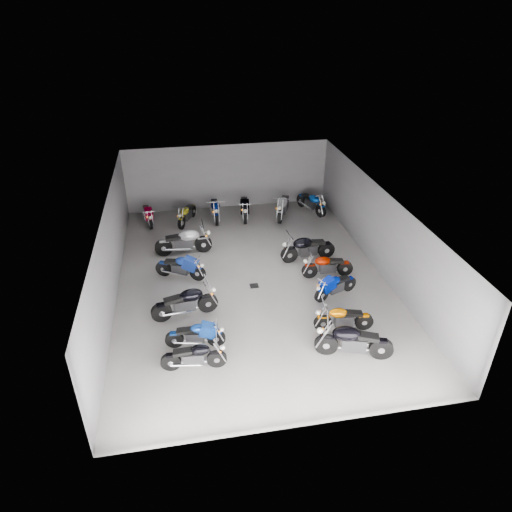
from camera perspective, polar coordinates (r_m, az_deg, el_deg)
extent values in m
plane|color=#A09D98|center=(17.49, -0.51, -2.86)|extent=(14.00, 14.00, 0.00)
cube|color=slate|center=(23.02, -3.54, 9.90)|extent=(10.00, 0.10, 3.20)
cube|color=slate|center=(16.69, -17.71, 0.23)|extent=(0.10, 14.00, 3.20)
cube|color=slate|center=(18.10, 15.28, 3.03)|extent=(0.10, 14.00, 3.20)
cube|color=black|center=(15.97, -0.57, 6.89)|extent=(10.00, 14.00, 0.04)
cube|color=black|center=(17.07, -0.23, -3.74)|extent=(0.32, 0.32, 0.01)
cylinder|color=black|center=(13.60, -4.92, -12.69)|extent=(0.59, 0.17, 0.58)
cylinder|color=black|center=(13.69, -10.60, -12.88)|extent=(0.59, 0.19, 0.58)
cube|color=#2D2D30|center=(13.57, -7.80, -12.52)|extent=(0.61, 0.32, 0.36)
ellipsoid|color=black|center=(13.36, -7.01, -11.56)|extent=(0.65, 0.42, 0.33)
cube|color=black|center=(13.42, -9.14, -11.75)|extent=(0.58, 0.30, 0.17)
cylinder|color=black|center=(14.31, -4.98, -10.20)|extent=(0.58, 0.19, 0.57)
cylinder|color=black|center=(14.42, -10.17, -10.25)|extent=(0.58, 0.20, 0.57)
cube|color=#2D2D30|center=(14.29, -7.61, -9.96)|extent=(0.60, 0.34, 0.35)
ellipsoid|color=#113C9A|center=(14.10, -6.88, -9.07)|extent=(0.64, 0.43, 0.32)
cube|color=black|center=(14.16, -8.83, -9.20)|extent=(0.57, 0.31, 0.16)
cylinder|color=black|center=(15.68, -6.04, -5.87)|extent=(0.71, 0.25, 0.69)
cylinder|color=black|center=(15.49, -11.73, -6.90)|extent=(0.71, 0.27, 0.69)
cube|color=#2D2D30|center=(15.50, -8.89, -6.07)|extent=(0.75, 0.43, 0.43)
ellipsoid|color=black|center=(15.33, -8.12, -4.86)|extent=(0.80, 0.54, 0.39)
cube|color=black|center=(15.29, -10.26, -5.38)|extent=(0.70, 0.40, 0.20)
cylinder|color=black|center=(17.40, -7.30, -2.13)|extent=(0.61, 0.36, 0.61)
cylinder|color=black|center=(17.89, -11.48, -1.54)|extent=(0.62, 0.38, 0.61)
cube|color=#2D2D30|center=(17.58, -9.44, -1.57)|extent=(0.69, 0.52, 0.38)
ellipsoid|color=#1B3AA5|center=(17.35, -8.88, -0.79)|extent=(0.75, 0.62, 0.35)
cube|color=black|center=(17.56, -10.44, -0.69)|extent=(0.64, 0.48, 0.17)
cylinder|color=black|center=(19.25, -6.59, 1.49)|extent=(0.73, 0.16, 0.73)
cylinder|color=black|center=(19.23, -11.47, 1.01)|extent=(0.73, 0.18, 0.73)
cube|color=#2D2D30|center=(19.17, -9.06, 1.55)|extent=(0.74, 0.35, 0.45)
ellipsoid|color=#A7A7AF|center=(19.01, -8.39, 2.58)|extent=(0.78, 0.47, 0.41)
cube|color=black|center=(19.02, -10.22, 2.28)|extent=(0.70, 0.33, 0.21)
cylinder|color=black|center=(14.08, 8.77, -10.87)|extent=(0.72, 0.35, 0.71)
cylinder|color=black|center=(14.27, 15.37, -11.12)|extent=(0.73, 0.37, 0.71)
cube|color=#2D2D30|center=(14.08, 12.14, -10.67)|extent=(0.79, 0.53, 0.45)
ellipsoid|color=black|center=(13.83, 11.27, -9.51)|extent=(0.85, 0.65, 0.40)
cube|color=black|center=(13.93, 13.75, -9.75)|extent=(0.74, 0.50, 0.20)
cylinder|color=black|center=(14.96, 8.35, -8.29)|extent=(0.60, 0.19, 0.59)
cylinder|color=black|center=(15.27, 13.35, -7.98)|extent=(0.60, 0.21, 0.59)
cube|color=#2D2D30|center=(15.05, 10.91, -7.86)|extent=(0.63, 0.35, 0.37)
ellipsoid|color=orange|center=(14.82, 10.25, -7.00)|extent=(0.67, 0.44, 0.33)
cube|color=black|center=(14.96, 12.12, -7.01)|extent=(0.59, 0.33, 0.17)
cylinder|color=black|center=(16.26, 8.20, -4.82)|extent=(0.57, 0.32, 0.57)
cylinder|color=black|center=(17.02, 11.55, -3.43)|extent=(0.58, 0.34, 0.57)
cube|color=#2D2D30|center=(16.58, 9.94, -3.86)|extent=(0.64, 0.47, 0.36)
ellipsoid|color=#0018A1|center=(16.31, 9.51, -3.24)|extent=(0.70, 0.56, 0.32)
cube|color=black|center=(16.62, 10.75, -2.84)|extent=(0.60, 0.44, 0.16)
cylinder|color=black|center=(17.52, 6.72, -1.84)|extent=(0.62, 0.16, 0.61)
cylinder|color=black|center=(17.88, 11.04, -1.52)|extent=(0.62, 0.17, 0.61)
cube|color=#2D2D30|center=(17.64, 8.93, -1.42)|extent=(0.64, 0.32, 0.38)
ellipsoid|color=#811200|center=(17.43, 8.34, -0.61)|extent=(0.67, 0.41, 0.34)
cube|color=black|center=(17.58, 9.95, -0.61)|extent=(0.60, 0.30, 0.17)
cylinder|color=black|center=(18.42, 4.18, 0.17)|extent=(0.71, 0.19, 0.70)
cylinder|color=black|center=(18.94, 8.76, 0.76)|extent=(0.71, 0.22, 0.70)
cube|color=#2D2D30|center=(18.61, 6.52, 0.76)|extent=(0.74, 0.38, 0.44)
ellipsoid|color=black|center=(18.36, 5.88, 1.63)|extent=(0.78, 0.49, 0.39)
cube|color=black|center=(18.58, 7.59, 1.72)|extent=(0.69, 0.36, 0.20)
cylinder|color=black|center=(21.63, -13.05, 4.03)|extent=(0.22, 0.60, 0.59)
cylinder|color=black|center=(22.85, -13.58, 5.40)|extent=(0.24, 0.61, 0.59)
cube|color=#2D2D30|center=(22.20, -13.35, 4.95)|extent=(0.38, 0.64, 0.37)
ellipsoid|color=#990023|center=(21.90, -13.36, 5.44)|extent=(0.47, 0.68, 0.33)
cube|color=black|center=(22.37, -13.54, 5.85)|extent=(0.35, 0.60, 0.17)
cylinder|color=black|center=(21.35, -9.28, 4.09)|extent=(0.36, 0.60, 0.60)
cylinder|color=black|center=(22.48, -7.95, 5.58)|extent=(0.38, 0.61, 0.60)
cube|color=#2D2D30|center=(21.87, -8.62, 5.08)|extent=(0.51, 0.68, 0.38)
ellipsoid|color=gold|center=(21.57, -8.88, 5.58)|extent=(0.61, 0.74, 0.34)
cube|color=black|center=(22.02, -8.38, 6.03)|extent=(0.48, 0.63, 0.17)
cylinder|color=black|center=(21.49, -4.94, 4.67)|extent=(0.15, 0.67, 0.66)
cylinder|color=black|center=(22.86, -5.27, 6.26)|extent=(0.17, 0.67, 0.66)
cube|color=#2D2D30|center=(22.13, -5.12, 5.73)|extent=(0.32, 0.68, 0.42)
ellipsoid|color=#031464|center=(21.79, -5.11, 6.28)|extent=(0.43, 0.71, 0.37)
cube|color=black|center=(22.32, -5.23, 6.76)|extent=(0.30, 0.64, 0.19)
cylinder|color=black|center=(21.57, -1.37, 4.89)|extent=(0.22, 0.69, 0.68)
cylinder|color=black|center=(22.97, -1.51, 6.51)|extent=(0.24, 0.69, 0.68)
cube|color=#2D2D30|center=(22.22, -1.44, 5.98)|extent=(0.40, 0.72, 0.42)
ellipsoid|color=black|center=(21.87, -1.43, 6.54)|extent=(0.51, 0.77, 0.38)
cube|color=black|center=(22.41, -1.48, 7.02)|extent=(0.37, 0.68, 0.19)
cylinder|color=black|center=(21.62, 3.02, 4.98)|extent=(0.42, 0.72, 0.72)
cylinder|color=black|center=(23.09, 3.77, 6.64)|extent=(0.44, 0.73, 0.72)
cube|color=#2D2D30|center=(22.31, 3.41, 6.10)|extent=(0.60, 0.80, 0.45)
ellipsoid|color=#A4A4AB|center=(21.94, 3.33, 6.71)|extent=(0.71, 0.88, 0.40)
cube|color=black|center=(22.51, 3.60, 7.19)|extent=(0.56, 0.75, 0.20)
cylinder|color=black|center=(22.47, 8.08, 5.63)|extent=(0.38, 0.66, 0.66)
cylinder|color=black|center=(23.51, 5.74, 6.91)|extent=(0.39, 0.67, 0.66)
cube|color=#2D2D30|center=(22.94, 6.90, 6.52)|extent=(0.54, 0.73, 0.41)
ellipsoid|color=navy|center=(22.66, 7.31, 7.09)|extent=(0.65, 0.80, 0.37)
cube|color=black|center=(23.06, 6.43, 7.46)|extent=(0.51, 0.69, 0.19)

